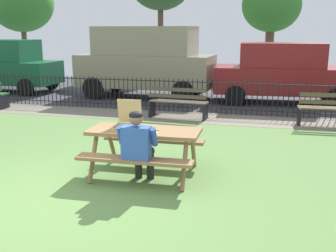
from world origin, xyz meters
TOP-DOWN VIEW (x-y plane):
  - ground at (0.00, 1.34)m, footprint 28.00×10.67m
  - cobblestone_walkway at (0.00, 5.97)m, footprint 28.00×1.40m
  - street_asphalt at (0.00, 10.44)m, footprint 28.00×7.53m
  - picnic_table_foreground at (0.83, 1.39)m, footprint 1.83×1.52m
  - pizza_box_open at (0.53, 1.42)m, footprint 0.43×0.48m
  - pizza_slice_on_table at (1.00, 1.28)m, footprint 0.17×0.24m
  - adult_at_table at (0.88, 0.89)m, footprint 0.61×0.60m
  - iron_fence_streetside at (-0.00, 6.67)m, footprint 22.46×0.03m
  - park_bench_center at (0.39, 5.84)m, footprint 1.63×0.58m
  - park_bench_right at (4.30, 5.84)m, footprint 1.62×0.52m
  - parked_car_far_left at (-7.06, 9.02)m, footprint 3.93×1.89m
  - parked_car_left at (-1.48, 9.02)m, footprint 4.78×2.23m
  - parked_car_center at (3.17, 9.02)m, footprint 4.47×2.06m
  - far_tree_left at (-10.75, 15.93)m, footprint 3.52×3.52m
  - far_tree_center at (2.66, 15.93)m, footprint 2.79×2.79m

SIDE VIEW (x-z plane):
  - ground at x=0.00m, z-range -0.02..0.00m
  - street_asphalt at x=0.00m, z-range -0.01..0.00m
  - cobblestone_walkway at x=0.00m, z-range -0.01..0.00m
  - park_bench_center at x=0.39m, z-range -0.01..0.84m
  - park_bench_right at x=4.30m, z-range -0.01..0.84m
  - iron_fence_streetside at x=0.00m, z-range 0.01..0.98m
  - picnic_table_foreground at x=0.83m, z-range 0.20..0.99m
  - adult_at_table at x=0.88m, z-range 0.06..1.25m
  - pizza_slice_on_table at x=1.00m, z-range 0.77..0.79m
  - pizza_box_open at x=0.53m, z-range 0.63..1.09m
  - parked_car_center at x=3.17m, z-range 0.04..1.98m
  - parked_car_far_left at x=-7.06m, z-range 0.02..2.00m
  - parked_car_left at x=-1.48m, z-range 0.08..2.54m
  - far_tree_center at x=2.66m, z-range 1.07..5.81m
  - far_tree_left at x=-10.75m, z-range 1.10..6.48m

